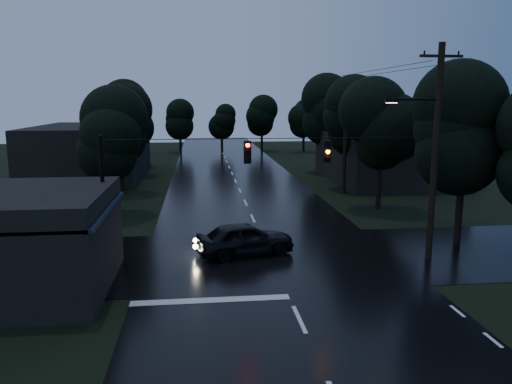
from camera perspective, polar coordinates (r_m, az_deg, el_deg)
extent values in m
cube|color=black|center=(41.65, -1.84, 0.13)|extent=(12.00, 120.00, 0.02)
cube|color=black|center=(24.26, 1.67, -7.47)|extent=(60.00, 9.00, 0.02)
cube|color=black|center=(21.37, -24.61, -2.02)|extent=(6.00, 7.00, 0.12)
cube|color=black|center=(20.63, -16.67, -1.92)|extent=(0.30, 7.00, 0.15)
cylinder|color=black|center=(18.28, -18.64, -9.15)|extent=(0.10, 0.10, 3.00)
cylinder|color=black|center=(23.93, -15.69, -4.38)|extent=(0.10, 0.10, 3.00)
cube|color=#FFB066|center=(19.37, -17.47, -4.89)|extent=(0.06, 1.60, 0.50)
cube|color=#FFB066|center=(21.94, -16.16, -3.04)|extent=(0.06, 1.20, 0.50)
cube|color=black|center=(48.36, 14.54, 3.87)|extent=(10.00, 14.00, 4.40)
cube|color=black|center=(52.19, -18.35, 4.47)|extent=(10.00, 16.00, 5.00)
cylinder|color=black|center=(24.50, 19.78, 4.07)|extent=(0.30, 0.30, 10.00)
cube|color=black|center=(24.45, 20.43, 14.36)|extent=(2.00, 0.12, 0.12)
cylinder|color=black|center=(23.90, 17.75, 10.05)|extent=(2.20, 0.10, 0.10)
cube|color=black|center=(23.48, 15.25, 10.06)|extent=(0.60, 0.25, 0.18)
cube|color=#FFB266|center=(23.48, 15.24, 9.82)|extent=(0.45, 0.18, 0.03)
cylinder|color=black|center=(40.71, 10.13, 5.06)|extent=(0.30, 0.30, 7.50)
cube|color=black|center=(40.55, 10.28, 9.49)|extent=(2.00, 0.12, 0.12)
cylinder|color=black|center=(22.68, -17.02, -1.36)|extent=(0.18, 0.18, 6.00)
cylinder|color=black|center=(22.15, 2.12, 6.14)|extent=(15.00, 0.03, 0.03)
cube|color=black|center=(22.06, -0.98, 4.56)|extent=(0.32, 0.25, 1.00)
sphere|color=#FF0C07|center=(21.91, -0.94, 4.52)|extent=(0.18, 0.18, 0.18)
cube|color=black|center=(22.69, 8.13, 4.62)|extent=(0.32, 0.25, 1.00)
sphere|color=orange|center=(22.55, 8.23, 4.58)|extent=(0.18, 0.18, 0.18)
cylinder|color=black|center=(27.97, 22.13, -2.85)|extent=(0.36, 0.36, 2.80)
sphere|color=black|center=(27.44, 22.62, 4.08)|extent=(4.48, 4.48, 4.48)
sphere|color=black|center=(27.35, 22.79, 6.58)|extent=(4.48, 4.48, 4.48)
sphere|color=black|center=(27.31, 22.97, 9.09)|extent=(4.48, 4.48, 4.48)
cylinder|color=black|center=(33.91, -16.05, -0.56)|extent=(0.36, 0.36, 2.45)
sphere|color=black|center=(33.49, -16.31, 4.44)|extent=(3.92, 3.92, 3.92)
sphere|color=black|center=(33.40, -16.40, 6.23)|extent=(3.92, 3.92, 3.92)
sphere|color=black|center=(33.35, -16.49, 8.03)|extent=(3.92, 3.92, 3.92)
cylinder|color=black|center=(41.78, -15.10, 1.62)|extent=(0.36, 0.36, 2.62)
sphere|color=black|center=(41.43, -15.31, 5.98)|extent=(4.20, 4.20, 4.20)
sphere|color=black|center=(41.36, -15.38, 7.54)|extent=(4.20, 4.20, 4.20)
sphere|color=black|center=(41.33, -15.46, 9.09)|extent=(4.20, 4.20, 4.20)
cylinder|color=black|center=(51.66, -14.15, 3.40)|extent=(0.36, 0.36, 2.80)
sphere|color=black|center=(51.37, -14.32, 7.16)|extent=(4.48, 4.48, 4.48)
sphere|color=black|center=(51.33, -14.38, 8.50)|extent=(4.48, 4.48, 4.48)
sphere|color=black|center=(51.31, -14.44, 9.84)|extent=(4.48, 4.48, 4.48)
cylinder|color=black|center=(35.61, 13.83, 0.20)|extent=(0.36, 0.36, 2.62)
sphere|color=black|center=(35.20, 14.05, 5.31)|extent=(4.20, 4.20, 4.20)
sphere|color=black|center=(35.12, 14.13, 7.14)|extent=(4.20, 4.20, 4.20)
sphere|color=black|center=(35.08, 14.22, 8.97)|extent=(4.20, 4.20, 4.20)
cylinder|color=black|center=(43.26, 10.93, 2.21)|extent=(0.36, 0.36, 2.80)
sphere|color=black|center=(42.92, 11.09, 6.70)|extent=(4.48, 4.48, 4.48)
sphere|color=black|center=(42.86, 11.15, 8.30)|extent=(4.48, 4.48, 4.48)
sphere|color=black|center=(42.84, 11.20, 9.91)|extent=(4.48, 4.48, 4.48)
cylinder|color=black|center=(52.95, 8.34, 3.86)|extent=(0.36, 0.36, 2.97)
sphere|color=black|center=(52.66, 8.44, 7.77)|extent=(4.76, 4.76, 4.76)
sphere|color=black|center=(52.62, 8.48, 9.16)|extent=(4.76, 4.76, 4.76)
sphere|color=black|center=(52.61, 8.52, 10.54)|extent=(4.76, 4.76, 4.76)
imported|color=black|center=(24.43, -1.25, -5.35)|extent=(5.07, 2.98, 1.62)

